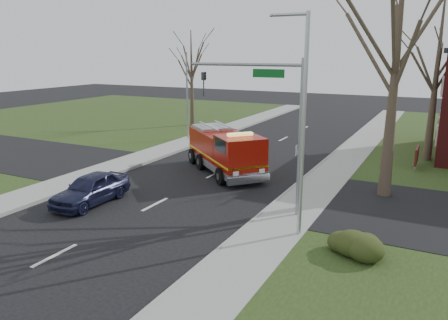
% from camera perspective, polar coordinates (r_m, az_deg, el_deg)
% --- Properties ---
extents(ground, '(120.00, 120.00, 0.00)m').
position_cam_1_polar(ground, '(21.01, -9.01, -5.77)').
color(ground, black).
rests_on(ground, ground).
extents(sidewalk_right, '(2.40, 80.00, 0.15)m').
position_cam_1_polar(sidewalk_right, '(18.23, 7.16, -8.58)').
color(sidewalk_right, '#9C9C96').
rests_on(sidewalk_right, ground).
extents(sidewalk_left, '(2.40, 80.00, 0.15)m').
position_cam_1_polar(sidewalk_left, '(25.00, -20.62, -3.11)').
color(sidewalk_left, '#9C9C96').
rests_on(sidewalk_left, ground).
extents(health_center_sign, '(0.12, 2.00, 1.40)m').
position_cam_1_polar(health_center_sign, '(29.08, 23.87, 0.53)').
color(health_center_sign, '#4F1612').
rests_on(health_center_sign, ground).
extents(hedge_corner, '(2.80, 2.00, 0.90)m').
position_cam_1_polar(hedge_corner, '(16.47, 15.29, -9.62)').
color(hedge_corner, '#273413').
rests_on(hedge_corner, lawn_right).
extents(bare_tree_near, '(6.00, 6.00, 12.00)m').
position_cam_1_polar(bare_tree_near, '(22.02, 21.75, 14.00)').
color(bare_tree_near, '#392D21').
rests_on(bare_tree_near, ground).
extents(bare_tree_far, '(5.25, 5.25, 10.50)m').
position_cam_1_polar(bare_tree_far, '(30.91, 26.16, 11.56)').
color(bare_tree_far, '#392D21').
rests_on(bare_tree_far, ground).
extents(bare_tree_left, '(4.50, 4.50, 9.00)m').
position_cam_1_polar(bare_tree_left, '(42.02, -4.27, 11.91)').
color(bare_tree_left, '#392D21').
rests_on(bare_tree_left, ground).
extents(traffic_signal_mast, '(5.29, 0.18, 6.80)m').
position_cam_1_polar(traffic_signal_mast, '(18.75, 6.31, 6.76)').
color(traffic_signal_mast, gray).
rests_on(traffic_signal_mast, ground).
extents(streetlight_pole, '(1.48, 0.16, 8.40)m').
position_cam_1_polar(streetlight_pole, '(16.27, 10.14, 4.99)').
color(streetlight_pole, '#B7BABF').
rests_on(streetlight_pole, ground).
extents(utility_pole_far, '(0.14, 0.14, 7.00)m').
position_cam_1_polar(utility_pole_far, '(35.39, -4.83, 8.18)').
color(utility_pole_far, gray).
rests_on(utility_pole_far, ground).
extents(fire_engine, '(6.72, 6.34, 2.78)m').
position_cam_1_polar(fire_engine, '(25.84, 0.18, 1.06)').
color(fire_engine, '#930F06').
rests_on(fire_engine, ground).
extents(parked_car_maroon, '(1.78, 4.28, 1.45)m').
position_cam_1_polar(parked_car_maroon, '(21.64, -17.02, -3.61)').
color(parked_car_maroon, '#1A1D3A').
rests_on(parked_car_maroon, ground).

